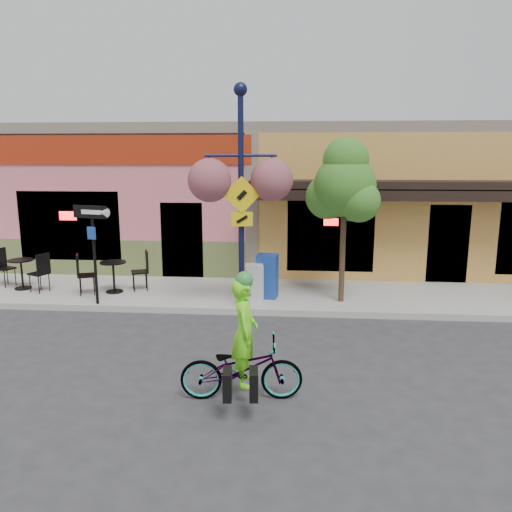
{
  "coord_description": "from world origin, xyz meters",
  "views": [
    {
      "loc": [
        0.23,
        -10.39,
        3.64
      ],
      "look_at": [
        -0.65,
        0.5,
        1.4
      ],
      "focal_mm": 35.0,
      "sensor_mm": 36.0,
      "label": 1
    }
  ],
  "objects": [
    {
      "name": "cafe_set_right",
      "position": [
        -4.4,
        1.67,
        0.67
      ],
      "size": [
        1.94,
        1.45,
        1.05
      ],
      "primitive_type": null,
      "rotation": [
        0.0,
        0.0,
        0.38
      ],
      "color": "black",
      "rests_on": "sidewalk"
    },
    {
      "name": "bicycle",
      "position": [
        -0.55,
        -3.45,
        0.48
      ],
      "size": [
        1.89,
        0.81,
        0.97
      ],
      "primitive_type": "imported",
      "rotation": [
        0.0,
        0.0,
        1.66
      ],
      "color": "maroon",
      "rests_on": "ground"
    },
    {
      "name": "ground",
      "position": [
        0.0,
        0.0,
        0.0
      ],
      "size": [
        90.0,
        90.0,
        0.0
      ],
      "primitive_type": "plane",
      "color": "#2D2D30",
      "rests_on": "ground"
    },
    {
      "name": "street_tree",
      "position": [
        1.35,
        1.33,
        2.11
      ],
      "size": [
        1.95,
        1.95,
        3.92
      ],
      "primitive_type": null,
      "rotation": [
        0.0,
        0.0,
        -0.34
      ],
      "color": "#3D7A26",
      "rests_on": "sidewalk"
    },
    {
      "name": "newspaper_box_blue",
      "position": [
        -0.45,
        1.51,
        0.69
      ],
      "size": [
        0.54,
        0.5,
        1.09
      ],
      "primitive_type": null,
      "rotation": [
        0.0,
        0.0,
        -0.14
      ],
      "color": "#193C98",
      "rests_on": "sidewalk"
    },
    {
      "name": "building",
      "position": [
        0.0,
        7.5,
        2.25
      ],
      "size": [
        18.2,
        8.2,
        4.5
      ],
      "primitive_type": null,
      "color": "#D46974",
      "rests_on": "ground"
    },
    {
      "name": "newspaper_box_grey",
      "position": [
        -0.75,
        1.18,
        0.6
      ],
      "size": [
        0.48,
        0.44,
        0.9
      ],
      "primitive_type": null,
      "rotation": [
        0.0,
        0.0,
        0.16
      ],
      "color": "#B3B3B3",
      "rests_on": "sidewalk"
    },
    {
      "name": "cafe_set_left",
      "position": [
        -6.92,
        1.79,
        0.67
      ],
      "size": [
        1.91,
        1.44,
        1.03
      ],
      "primitive_type": null,
      "rotation": [
        0.0,
        0.0,
        -0.38
      ],
      "color": "black",
      "rests_on": "sidewalk"
    },
    {
      "name": "sidewalk",
      "position": [
        0.0,
        2.0,
        0.07
      ],
      "size": [
        24.0,
        3.0,
        0.15
      ],
      "primitive_type": "cube",
      "color": "#9E9B93",
      "rests_on": "ground"
    },
    {
      "name": "one_way_sign",
      "position": [
        -4.44,
        0.65,
        1.32
      ],
      "size": [
        0.92,
        0.41,
        2.34
      ],
      "primitive_type": null,
      "rotation": [
        0.0,
        0.0,
        -0.24
      ],
      "color": "black",
      "rests_on": "sidewalk"
    },
    {
      "name": "cyclist_rider",
      "position": [
        -0.5,
        -3.45,
        0.81
      ],
      "size": [
        0.44,
        0.63,
        1.62
      ],
      "primitive_type": "imported",
      "rotation": [
        0.0,
        0.0,
        1.66
      ],
      "color": "#70FF1A",
      "rests_on": "ground"
    },
    {
      "name": "curb",
      "position": [
        0.0,
        0.55,
        0.07
      ],
      "size": [
        24.0,
        0.12,
        0.15
      ],
      "primitive_type": "cube",
      "color": "#A8A59E",
      "rests_on": "ground"
    },
    {
      "name": "lamp_post",
      "position": [
        -0.99,
        0.65,
        2.65
      ],
      "size": [
        1.7,
        0.99,
        5.0
      ],
      "primitive_type": null,
      "rotation": [
        0.0,
        0.0,
        0.24
      ],
      "color": "#111536",
      "rests_on": "sidewalk"
    }
  ]
}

